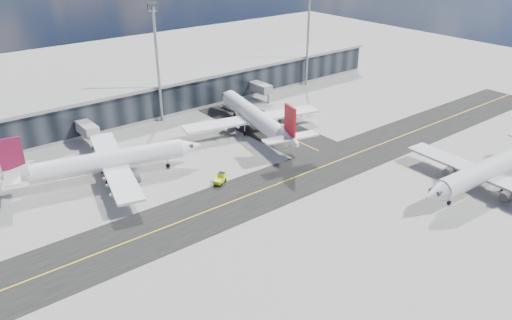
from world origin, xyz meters
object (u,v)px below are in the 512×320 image
object	(u,v)px
airliner_redtail	(256,117)
airliner_near	(491,168)
airliner_af	(105,162)
baggage_tug	(221,178)
service_van	(231,107)

from	to	relation	value
airliner_redtail	airliner_near	size ratio (longest dim) A/B	1.04
airliner_redtail	airliner_near	xyz separation A→B (m)	(18.26, -48.43, -0.19)
airliner_af	airliner_redtail	xyz separation A→B (m)	(37.49, 0.74, 0.18)
airliner_af	baggage_tug	distance (m)	22.49
airliner_near	baggage_tug	bearing A→B (deg)	53.24
airliner_near	baggage_tug	size ratio (longest dim) A/B	11.52
service_van	airliner_redtail	bearing A→B (deg)	-105.68
airliner_near	airliner_redtail	bearing A→B (deg)	23.61
airliner_redtail	baggage_tug	bearing A→B (deg)	-130.16
baggage_tug	airliner_redtail	bearing A→B (deg)	97.58
airliner_near	airliner_af	bearing A→B (deg)	52.40
airliner_redtail	service_van	world-z (taller)	airliner_redtail
airliner_af	airliner_near	distance (m)	73.37
airliner_near	service_van	distance (m)	66.85
airliner_near	baggage_tug	distance (m)	51.15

